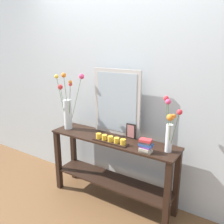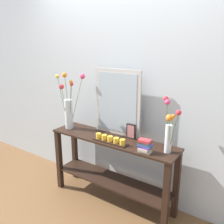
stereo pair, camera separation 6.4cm
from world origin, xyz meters
name	(u,v)px [view 1 (the left image)]	position (x,y,z in m)	size (l,w,h in m)	color
ground_plane	(112,200)	(0.00, 0.00, -0.01)	(7.00, 6.00, 0.02)	brown
wall_back	(126,81)	(0.00, 0.30, 1.35)	(6.40, 0.08, 2.70)	#B2BCC1
console_table	(112,162)	(0.00, 0.00, 0.48)	(1.45, 0.36, 0.77)	black
mirror_leaning	(117,103)	(-0.03, 0.15, 1.13)	(0.57, 0.03, 0.72)	#B7B2AD
tall_vase_left	(68,107)	(-0.60, -0.01, 1.03)	(0.29, 0.27, 0.67)	silver
vase_right	(170,128)	(0.62, 0.00, 1.01)	(0.22, 0.20, 0.51)	silver
candle_tray	(110,140)	(0.04, -0.10, 0.80)	(0.39, 0.09, 0.07)	black
picture_frame_small	(131,131)	(0.17, 0.11, 0.85)	(0.11, 0.01, 0.16)	black
book_stack	(146,146)	(0.44, -0.11, 0.83)	(0.13, 0.09, 0.13)	#B2A893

